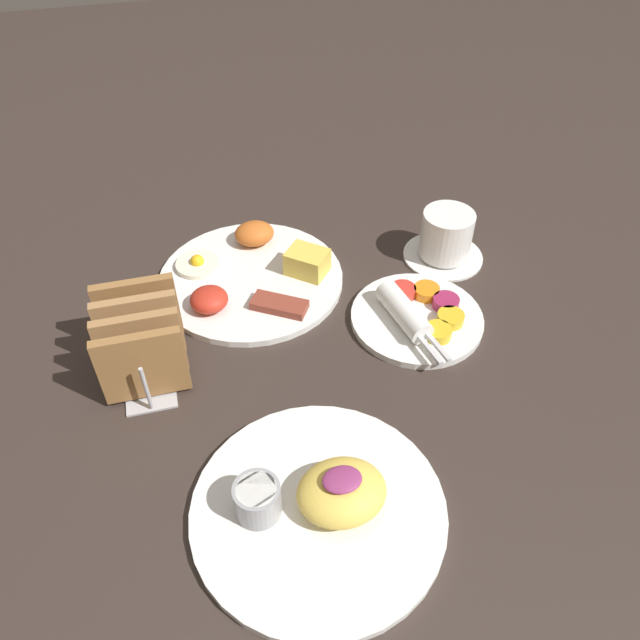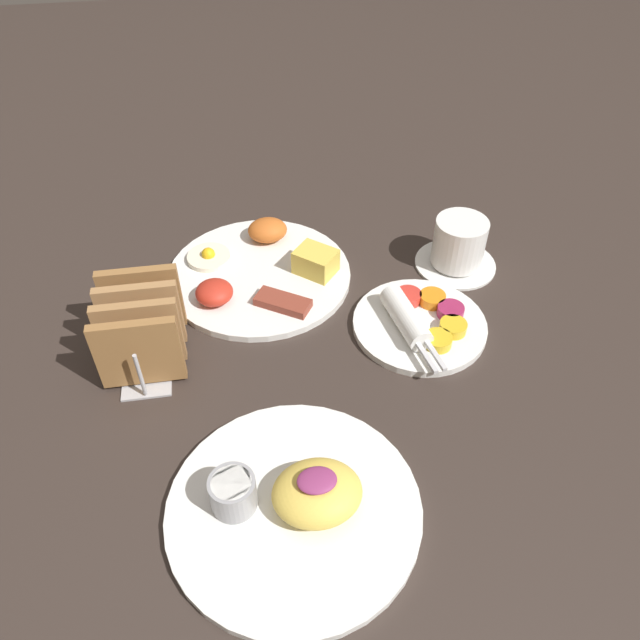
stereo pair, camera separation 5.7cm
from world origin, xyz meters
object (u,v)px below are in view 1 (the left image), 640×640
object	(u,v)px
plate_breakfast	(252,275)
plate_foreground	(319,504)
toast_rack	(141,340)
plate_condiments	(417,315)
coffee_cup	(446,238)

from	to	relation	value
plate_breakfast	plate_foreground	bearing A→B (deg)	-89.89
plate_breakfast	toast_rack	world-z (taller)	toast_rack
plate_breakfast	plate_condiments	xyz separation A→B (m)	(0.20, -0.14, 0.00)
plate_condiments	toast_rack	world-z (taller)	toast_rack
plate_condiments	plate_foreground	world-z (taller)	plate_foreground
plate_condiments	coffee_cup	world-z (taller)	coffee_cup
plate_breakfast	toast_rack	bearing A→B (deg)	-139.41
plate_condiments	plate_foreground	bearing A→B (deg)	-129.70
coffee_cup	plate_breakfast	bearing A→B (deg)	176.23
coffee_cup	plate_condiments	bearing A→B (deg)	-126.31
plate_breakfast	coffee_cup	size ratio (longest dim) A/B	2.22
plate_breakfast	coffee_cup	bearing A→B (deg)	-3.77
plate_breakfast	plate_foreground	xyz separation A→B (m)	(0.00, -0.38, 0.00)
plate_foreground	toast_rack	size ratio (longest dim) A/B	1.78
plate_foreground	coffee_cup	bearing A→B (deg)	51.41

